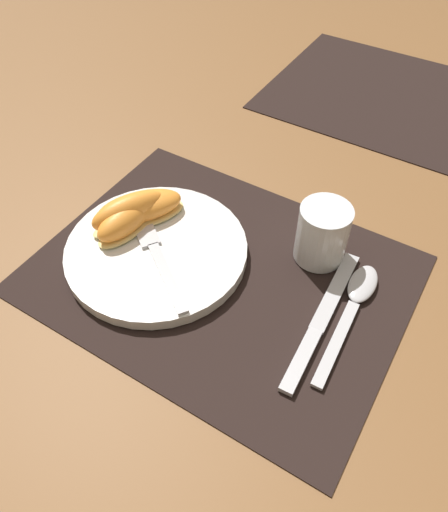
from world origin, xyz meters
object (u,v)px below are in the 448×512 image
at_px(knife, 321,321).
at_px(citrus_wedge_2, 125,221).
at_px(fork, 155,249).
at_px(plate, 157,251).
at_px(citrus_wedge_0, 140,208).
at_px(juice_glass, 322,236).
at_px(spoon, 356,299).
at_px(citrus_wedge_1, 131,212).

bearing_deg(knife, citrus_wedge_2, -177.74).
xyz_separation_m(knife, fork, (-0.23, -0.02, 0.02)).
height_order(plate, citrus_wedge_2, citrus_wedge_2).
relative_size(citrus_wedge_0, citrus_wedge_2, 1.33).
xyz_separation_m(plate, juice_glass, (0.19, 0.11, 0.03)).
bearing_deg(spoon, citrus_wedge_0, -174.26).
distance_m(juice_glass, fork, 0.22).
bearing_deg(juice_glass, citrus_wedge_1, -158.83).
xyz_separation_m(juice_glass, citrus_wedge_0, (-0.24, -0.08, -0.01)).
relative_size(plate, citrus_wedge_1, 2.06).
bearing_deg(plate, citrus_wedge_1, 159.92).
bearing_deg(citrus_wedge_0, citrus_wedge_1, -100.70).
bearing_deg(citrus_wedge_0, spoon, 5.74).
bearing_deg(citrus_wedge_1, plate, -20.08).
bearing_deg(fork, citrus_wedge_1, 155.71).
xyz_separation_m(fork, citrus_wedge_0, (-0.05, 0.04, 0.01)).
xyz_separation_m(plate, spoon, (0.26, 0.07, -0.00)).
height_order(juice_glass, citrus_wedge_2, juice_glass).
bearing_deg(citrus_wedge_1, spoon, 8.51).
height_order(fork, citrus_wedge_1, citrus_wedge_1).
xyz_separation_m(juice_glass, spoon, (0.07, -0.05, -0.03)).
bearing_deg(fork, juice_glass, 33.14).
xyz_separation_m(plate, citrus_wedge_1, (-0.06, 0.02, 0.03)).
height_order(plate, knife, plate).
distance_m(fork, citrus_wedge_1, 0.07).
bearing_deg(citrus_wedge_2, plate, -4.11).
height_order(juice_glass, citrus_wedge_0, juice_glass).
relative_size(plate, citrus_wedge_0, 1.84).
bearing_deg(plate, knife, 3.69).
bearing_deg(spoon, citrus_wedge_1, -171.49).
height_order(plate, citrus_wedge_1, citrus_wedge_1).
xyz_separation_m(knife, spoon, (0.02, 0.05, 0.00)).
height_order(plate, spoon, plate).
xyz_separation_m(fork, citrus_wedge_2, (-0.05, 0.01, 0.01)).
height_order(citrus_wedge_1, citrus_wedge_2, citrus_wedge_1).
bearing_deg(citrus_wedge_0, citrus_wedge_2, -89.53).
height_order(juice_glass, citrus_wedge_1, juice_glass).
height_order(citrus_wedge_0, citrus_wedge_2, citrus_wedge_2).
height_order(fork, citrus_wedge_0, citrus_wedge_0).
bearing_deg(citrus_wedge_2, juice_glass, 24.81).
bearing_deg(plate, fork, -68.22).
height_order(juice_glass, fork, juice_glass).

